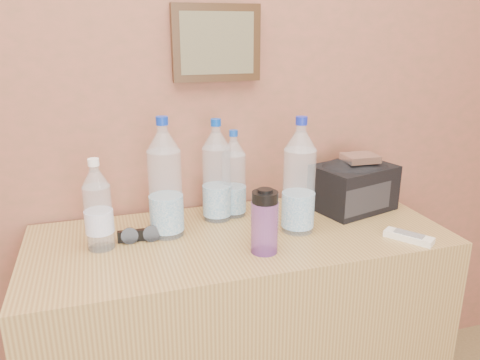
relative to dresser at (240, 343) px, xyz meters
name	(u,v)px	position (x,y,z in m)	size (l,w,h in m)	color
picture_frame	(217,43)	(0.00, 0.27, 0.99)	(0.30, 0.03, 0.25)	#382311
dresser	(240,343)	(0.00, 0.00, 0.00)	(1.32, 0.55, 0.82)	tan
pet_large_a	(165,184)	(-0.22, 0.07, 0.58)	(0.10, 0.10, 0.38)	silver
pet_large_b	(234,178)	(0.03, 0.17, 0.54)	(0.08, 0.08, 0.30)	white
pet_large_c	(217,176)	(-0.04, 0.15, 0.56)	(0.09, 0.09, 0.35)	silver
pet_large_d	(299,182)	(0.19, -0.02, 0.58)	(0.10, 0.10, 0.37)	#CBEFFF
pet_small	(98,210)	(-0.42, 0.03, 0.53)	(0.08, 0.08, 0.28)	#CDEBF5
nalgene_bottle	(265,221)	(0.03, -0.14, 0.51)	(0.08, 0.08, 0.19)	purple
sunglasses	(141,235)	(-0.31, 0.05, 0.43)	(0.14, 0.05, 0.04)	black
ac_remote	(409,237)	(0.48, -0.20, 0.42)	(0.15, 0.05, 0.02)	silver
toiletry_bag	(354,184)	(0.46, 0.10, 0.50)	(0.27, 0.19, 0.18)	black
foil_packet	(360,158)	(0.46, 0.07, 0.61)	(0.11, 0.09, 0.02)	white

